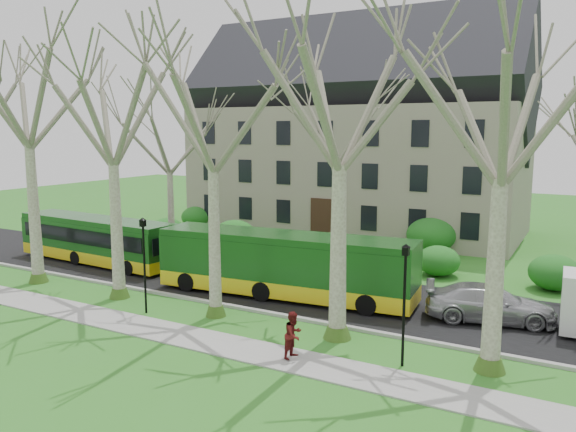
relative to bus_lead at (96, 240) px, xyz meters
The scene contains 13 objects.
ground 16.16m from the bus_lead, 17.12° to the right, with size 120.00×120.00×0.00m, color #307922.
sidewalk 17.06m from the bus_lead, 25.20° to the right, with size 70.00×2.00×0.06m, color gray.
road 15.47m from the bus_lead, ahead, with size 80.00×8.00×0.06m, color black.
curb 15.78m from the bus_lead, 11.88° to the right, with size 80.00×0.25×0.14m, color #A5A39E.
building 22.40m from the bus_lead, 64.05° to the left, with size 26.50×12.20×16.00m.
tree_row_verge 16.92m from the bus_lead, 16.09° to the right, with size 49.00×7.00×14.00m.
tree_row_far 16.02m from the bus_lead, 24.04° to the left, with size 33.00×7.00×12.00m.
lamp_row 16.45m from the bus_lead, 20.46° to the right, with size 36.22×0.22×4.30m.
hedges 14.17m from the bus_lead, 40.86° to the left, with size 30.60×8.60×2.00m.
bus_lead is the anchor object (origin of this frame).
bus_follow 13.71m from the bus_lead, ahead, with size 12.99×2.71×3.25m, color #144815, non-canonical shape.
sedan 23.29m from the bus_lead, ahead, with size 2.20×5.40×1.57m, color #A6A6AB.
pedestrian_b 19.09m from the bus_lead, 21.72° to the right, with size 0.84×0.65×1.73m, color #571414.
Camera 1 is at (11.54, -19.40, 8.28)m, focal length 35.00 mm.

